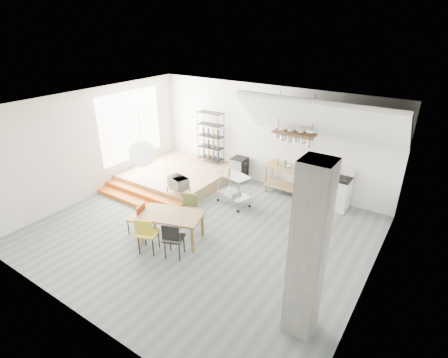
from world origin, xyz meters
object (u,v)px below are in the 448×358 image
Objects in this scene: stove at (338,193)px; mini_fridge at (239,169)px; rolling_cart at (234,185)px; dining_table at (171,217)px.

mini_fridge is at bearing 179.25° from stove.
stove reaches higher than rolling_cart.
dining_table is 2.07× the size of mini_fridge.
mini_fridge is (-0.76, 1.54, -0.21)m from rolling_cart.
rolling_cart reaches higher than mini_fridge.
mini_fridge is at bearing 132.24° from rolling_cart.
stove is 3.35m from mini_fridge.
dining_table is at bearing -81.39° from rolling_cart.
stove is 1.11× the size of rolling_cart.
stove is 4.81m from dining_table.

